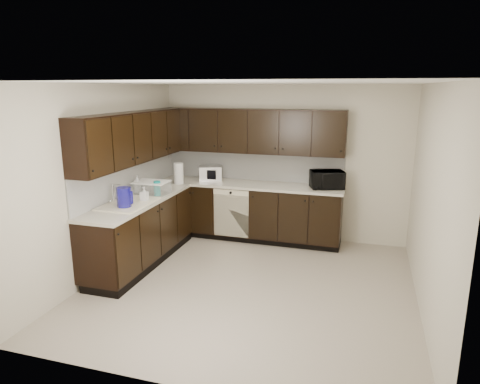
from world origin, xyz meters
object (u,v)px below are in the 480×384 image
at_px(sink, 128,209).
at_px(microwave, 327,180).
at_px(blue_pitcher, 124,198).
at_px(toaster_oven, 210,173).
at_px(storage_bin, 152,188).

relative_size(sink, microwave, 1.67).
height_order(microwave, blue_pitcher, blue_pitcher).
distance_m(toaster_oven, storage_bin, 1.26).
bearing_deg(microwave, blue_pitcher, -161.28).
height_order(sink, blue_pitcher, blue_pitcher).
bearing_deg(microwave, storage_bin, -175.05).
bearing_deg(sink, microwave, 35.22).
bearing_deg(blue_pitcher, storage_bin, 80.92).
bearing_deg(toaster_oven, storage_bin, -132.63).
xyz_separation_m(microwave, blue_pitcher, (-2.38, -1.88, 0.00)).
height_order(sink, storage_bin, sink).
xyz_separation_m(microwave, storage_bin, (-2.40, -1.10, -0.05)).
bearing_deg(microwave, sink, -164.48).
relative_size(microwave, storage_bin, 1.07).
relative_size(microwave, toaster_oven, 1.32).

